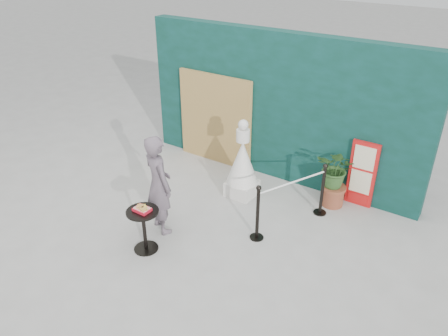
% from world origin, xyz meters
% --- Properties ---
extents(ground, '(60.00, 60.00, 0.00)m').
position_xyz_m(ground, '(0.00, 0.00, 0.00)').
color(ground, '#ADAAA5').
rests_on(ground, ground).
extents(back_wall, '(6.00, 0.30, 3.00)m').
position_xyz_m(back_wall, '(0.00, 3.15, 1.50)').
color(back_wall, '#0A2F25').
rests_on(back_wall, ground).
extents(bamboo_fence, '(1.80, 0.08, 2.00)m').
position_xyz_m(bamboo_fence, '(-1.40, 2.94, 1.00)').
color(bamboo_fence, tan).
rests_on(bamboo_fence, ground).
extents(woman, '(0.76, 0.64, 1.77)m').
position_xyz_m(woman, '(-0.70, 0.28, 0.89)').
color(woman, '#645660').
rests_on(woman, ground).
extents(menu_board, '(0.50, 0.07, 1.30)m').
position_xyz_m(menu_board, '(1.90, 2.95, 0.65)').
color(menu_board, red).
rests_on(menu_board, ground).
extents(statue, '(0.62, 0.62, 1.59)m').
position_xyz_m(statue, '(-0.12, 2.02, 0.65)').
color(statue, silver).
rests_on(statue, ground).
extents(cafe_table, '(0.52, 0.52, 0.75)m').
position_xyz_m(cafe_table, '(-0.54, -0.30, 0.50)').
color(cafe_table, black).
rests_on(cafe_table, ground).
extents(food_basket, '(0.26, 0.19, 0.11)m').
position_xyz_m(food_basket, '(-0.53, -0.30, 0.79)').
color(food_basket, red).
rests_on(food_basket, cafe_table).
extents(planter, '(0.68, 0.59, 1.16)m').
position_xyz_m(planter, '(1.50, 2.67, 0.67)').
color(planter, brown).
rests_on(planter, ground).
extents(stanchion_barrier, '(0.84, 1.54, 1.03)m').
position_xyz_m(stanchion_barrier, '(1.13, 1.62, 0.49)').
color(stanchion_barrier, black).
rests_on(stanchion_barrier, ground).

